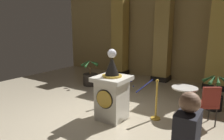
{
  "coord_description": "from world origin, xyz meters",
  "views": [
    {
      "loc": [
        2.76,
        -3.85,
        2.21
      ],
      "look_at": [
        0.25,
        -0.01,
        1.25
      ],
      "focal_mm": 31.35,
      "sensor_mm": 36.0,
      "label": 1
    }
  ],
  "objects": [
    {
      "name": "back_wall",
      "position": [
        0.0,
        4.82,
        2.05
      ],
      "size": [
        11.34,
        0.16,
        4.1
      ],
      "primitive_type": "cube",
      "color": "tan",
      "rests_on": "ground_plane"
    },
    {
      "name": "velvet_rope",
      "position": [
        0.48,
        0.7,
        0.79
      ],
      "size": [
        0.87,
        0.85,
        0.22
      ],
      "color": "#141947"
    },
    {
      "name": "stanchion_near",
      "position": [
        1.18,
        0.57,
        0.36
      ],
      "size": [
        0.24,
        0.24,
        1.03
      ],
      "color": "gold",
      "rests_on": "ground_plane"
    },
    {
      "name": "ground_plane",
      "position": [
        0.0,
        0.0,
        0.0
      ],
      "size": [
        11.34,
        11.34,
        0.0
      ],
      "primitive_type": "plane",
      "color": "beige"
    },
    {
      "name": "potted_palm_right",
      "position": [
        2.32,
        2.03,
        0.35
      ],
      "size": [
        0.72,
        0.7,
        1.04
      ],
      "color": "black",
      "rests_on": "ground_plane"
    },
    {
      "name": "column_right",
      "position": [
        2.12,
        4.34,
        1.95
      ],
      "size": [
        0.85,
        0.85,
        3.93
      ],
      "color": "black",
      "rests_on": "ground_plane"
    },
    {
      "name": "potted_palm_left",
      "position": [
        -2.12,
        2.03,
        0.31
      ],
      "size": [
        0.73,
        0.73,
        1.06
      ],
      "color": "#2D2823",
      "rests_on": "ground_plane"
    },
    {
      "name": "column_left",
      "position": [
        -2.12,
        4.34,
        1.95
      ],
      "size": [
        0.75,
        0.75,
        3.93
      ],
      "color": "black",
      "rests_on": "ground_plane"
    },
    {
      "name": "pedestal_clock",
      "position": [
        0.25,
        -0.02,
        0.68
      ],
      "size": [
        0.8,
        0.8,
        1.76
      ],
      "color": "silver",
      "rests_on": "ground_plane"
    },
    {
      "name": "cafe_table",
      "position": [
        1.71,
        1.12,
        0.5
      ],
      "size": [
        0.64,
        0.64,
        0.77
      ],
      "color": "#332D28",
      "rests_on": "ground_plane"
    },
    {
      "name": "column_centre_rear",
      "position": [
        0.0,
        4.34,
        1.95
      ],
      "size": [
        0.73,
        0.73,
        3.93
      ],
      "color": "black",
      "rests_on": "ground_plane"
    },
    {
      "name": "stanchion_far",
      "position": [
        -0.22,
        0.83,
        0.37
      ],
      "size": [
        0.24,
        0.24,
        1.05
      ],
      "color": "gold",
      "rests_on": "ground_plane"
    },
    {
      "name": "cafe_chair_red",
      "position": [
        2.3,
        0.9,
        0.57
      ],
      "size": [
        0.55,
        0.55,
        0.96
      ],
      "color": "black",
      "rests_on": "ground_plane"
    }
  ]
}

